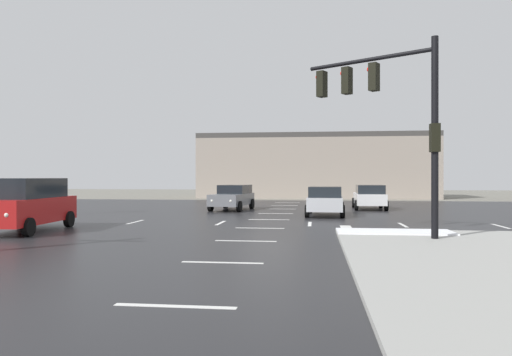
{
  "coord_description": "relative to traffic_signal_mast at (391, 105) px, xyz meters",
  "views": [
    {
      "loc": [
        2.22,
        -21.53,
        2.08
      ],
      "look_at": [
        -1.28,
        7.31,
        2.04
      ],
      "focal_mm": 34.04,
      "sensor_mm": 36.0,
      "label": 1
    }
  ],
  "objects": [
    {
      "name": "snow_strip_curbside",
      "position": [
        0.24,
        0.81,
        -4.35
      ],
      "size": [
        4.0,
        1.6,
        0.06
      ],
      "primitive_type": "cube",
      "color": "white",
      "rests_on": "sidewalk_corner"
    },
    {
      "name": "traffic_signal_mast",
      "position": [
        0.0,
        0.0,
        0.0
      ],
      "size": [
        4.09,
        2.65,
        6.42
      ],
      "rotation": [
        0.0,
        0.0,
        2.59
      ],
      "color": "black",
      "rests_on": "sidewalk_corner"
    },
    {
      "name": "sedan_white",
      "position": [
        0.97,
        15.24,
        -3.67
      ],
      "size": [
        2.11,
        4.58,
        1.58
      ],
      "rotation": [
        0.0,
        0.0,
        1.55
      ],
      "color": "white",
      "rests_on": "road_asphalt"
    },
    {
      "name": "suv_red",
      "position": [
        -13.53,
        0.62,
        -3.43
      ],
      "size": [
        2.45,
        4.94,
        2.03
      ],
      "rotation": [
        0.0,
        0.0,
        -1.5
      ],
      "color": "#B21919",
      "rests_on": "road_asphalt"
    },
    {
      "name": "lane_markings",
      "position": [
        -3.55,
        3.43,
        -4.5
      ],
      "size": [
        36.15,
        36.15,
        0.01
      ],
      "color": "silver",
      "rests_on": "road_asphalt"
    },
    {
      "name": "sedan_silver",
      "position": [
        -1.97,
        9.57,
        -3.67
      ],
      "size": [
        2.17,
        4.6,
        1.58
      ],
      "rotation": [
        0.0,
        0.0,
        1.53
      ],
      "color": "#B7BABF",
      "rests_on": "road_asphalt"
    },
    {
      "name": "sedan_grey",
      "position": [
        -7.7,
        13.62,
        -3.67
      ],
      "size": [
        2.44,
        4.68,
        1.58
      ],
      "rotation": [
        0.0,
        0.0,
        -1.69
      ],
      "color": "slate",
      "rests_on": "road_asphalt"
    },
    {
      "name": "ground_plane",
      "position": [
        -4.76,
        4.81,
        -4.52
      ],
      "size": [
        120.0,
        120.0,
        0.0
      ],
      "primitive_type": "plane",
      "color": "slate"
    },
    {
      "name": "strip_building_background",
      "position": [
        -2.44,
        34.26,
        -1.28
      ],
      "size": [
        23.67,
        8.0,
        6.48
      ],
      "color": "gray",
      "rests_on": "ground_plane"
    },
    {
      "name": "road_asphalt",
      "position": [
        -4.76,
        4.81,
        -4.51
      ],
      "size": [
        44.0,
        44.0,
        0.02
      ],
      "primitive_type": "cube",
      "color": "#232326",
      "rests_on": "ground_plane"
    }
  ]
}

